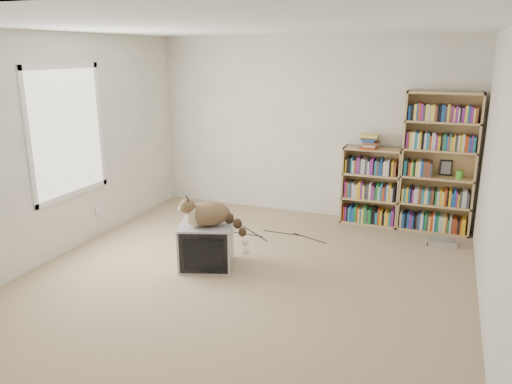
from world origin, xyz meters
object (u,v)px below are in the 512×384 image
(cat, at_px, (214,218))
(dvd_player, at_px, (441,242))
(bookcase_tall, at_px, (438,167))
(bookcase_short, at_px, (371,189))
(crt_tv, at_px, (206,245))

(cat, relative_size, dvd_player, 2.37)
(bookcase_tall, distance_m, bookcase_short, 0.91)
(crt_tv, relative_size, bookcase_tall, 0.38)
(crt_tv, distance_m, bookcase_tall, 3.16)
(cat, bearing_deg, crt_tv, 129.14)
(cat, bearing_deg, bookcase_short, 20.60)
(cat, bearing_deg, bookcase_tall, 7.26)
(cat, distance_m, bookcase_short, 2.52)
(cat, xyz_separation_m, bookcase_tall, (2.17, 2.13, 0.28))
(bookcase_tall, relative_size, dvd_player, 5.42)
(crt_tv, relative_size, cat, 0.87)
(dvd_player, bearing_deg, bookcase_tall, 95.34)
(bookcase_tall, bearing_deg, crt_tv, -137.24)
(crt_tv, relative_size, bookcase_short, 0.66)
(cat, distance_m, dvd_player, 2.86)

